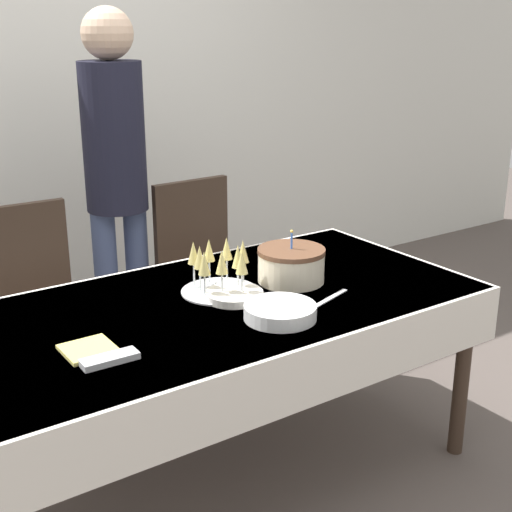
{
  "coord_description": "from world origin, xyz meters",
  "views": [
    {
      "loc": [
        -1.22,
        -2.0,
        1.67
      ],
      "look_at": [
        0.2,
        0.04,
        0.84
      ],
      "focal_mm": 50.0,
      "sensor_mm": 36.0,
      "label": 1
    }
  ],
  "objects_px": {
    "plate_stack_main": "(280,312)",
    "champagne_tray": "(220,266)",
    "dining_chair_far_right": "(205,272)",
    "plate_stack_dessert": "(234,295)",
    "person_standing": "(115,164)",
    "dining_chair_far_left": "(34,309)",
    "birthday_cake": "(291,265)"
  },
  "relations": [
    {
      "from": "dining_chair_far_right",
      "to": "person_standing",
      "type": "xyz_separation_m",
      "value": [
        -0.35,
        0.18,
        0.54
      ]
    },
    {
      "from": "dining_chair_far_right",
      "to": "plate_stack_main",
      "type": "height_order",
      "value": "dining_chair_far_right"
    },
    {
      "from": "dining_chair_far_right",
      "to": "champagne_tray",
      "type": "xyz_separation_m",
      "value": [
        -0.36,
        -0.72,
        0.31
      ]
    },
    {
      "from": "dining_chair_far_left",
      "to": "dining_chair_far_right",
      "type": "distance_m",
      "value": 0.83
    },
    {
      "from": "plate_stack_main",
      "to": "person_standing",
      "type": "distance_m",
      "value": 1.26
    },
    {
      "from": "dining_chair_far_right",
      "to": "plate_stack_dessert",
      "type": "distance_m",
      "value": 0.91
    },
    {
      "from": "dining_chair_far_left",
      "to": "person_standing",
      "type": "xyz_separation_m",
      "value": [
        0.48,
        0.18,
        0.54
      ]
    },
    {
      "from": "dining_chair_far_left",
      "to": "birthday_cake",
      "type": "distance_m",
      "value": 1.12
    },
    {
      "from": "dining_chair_far_right",
      "to": "dining_chair_far_left",
      "type": "bearing_deg",
      "value": 180.0
    },
    {
      "from": "birthday_cake",
      "to": "plate_stack_dessert",
      "type": "height_order",
      "value": "birthday_cake"
    },
    {
      "from": "dining_chair_far_left",
      "to": "dining_chair_far_right",
      "type": "bearing_deg",
      "value": -0.0
    },
    {
      "from": "dining_chair_far_left",
      "to": "champagne_tray",
      "type": "relative_size",
      "value": 3.34
    },
    {
      "from": "plate_stack_main",
      "to": "champagne_tray",
      "type": "bearing_deg",
      "value": 95.48
    },
    {
      "from": "plate_stack_dessert",
      "to": "person_standing",
      "type": "height_order",
      "value": "person_standing"
    },
    {
      "from": "dining_chair_far_left",
      "to": "champagne_tray",
      "type": "xyz_separation_m",
      "value": [
        0.47,
        -0.72,
        0.31
      ]
    },
    {
      "from": "champagne_tray",
      "to": "dining_chair_far_right",
      "type": "bearing_deg",
      "value": 63.75
    },
    {
      "from": "dining_chair_far_left",
      "to": "plate_stack_main",
      "type": "height_order",
      "value": "dining_chair_far_left"
    },
    {
      "from": "champagne_tray",
      "to": "birthday_cake",
      "type": "bearing_deg",
      "value": -12.86
    },
    {
      "from": "champagne_tray",
      "to": "plate_stack_main",
      "type": "distance_m",
      "value": 0.34
    },
    {
      "from": "plate_stack_main",
      "to": "dining_chair_far_right",
      "type": "bearing_deg",
      "value": 72.82
    },
    {
      "from": "dining_chair_far_left",
      "to": "plate_stack_dessert",
      "type": "xyz_separation_m",
      "value": [
        0.48,
        -0.81,
        0.22
      ]
    },
    {
      "from": "dining_chair_far_left",
      "to": "plate_stack_main",
      "type": "relative_size",
      "value": 3.87
    },
    {
      "from": "champagne_tray",
      "to": "person_standing",
      "type": "height_order",
      "value": "person_standing"
    },
    {
      "from": "person_standing",
      "to": "birthday_cake",
      "type": "bearing_deg",
      "value": -74.36
    },
    {
      "from": "birthday_cake",
      "to": "champagne_tray",
      "type": "distance_m",
      "value": 0.29
    },
    {
      "from": "dining_chair_far_left",
      "to": "plate_stack_main",
      "type": "xyz_separation_m",
      "value": [
        0.51,
        -1.05,
        0.23
      ]
    },
    {
      "from": "dining_chair_far_right",
      "to": "plate_stack_main",
      "type": "distance_m",
      "value": 1.12
    },
    {
      "from": "dining_chair_far_right",
      "to": "plate_stack_main",
      "type": "relative_size",
      "value": 3.87
    },
    {
      "from": "dining_chair_far_right",
      "to": "birthday_cake",
      "type": "height_order",
      "value": "dining_chair_far_right"
    },
    {
      "from": "plate_stack_main",
      "to": "plate_stack_dessert",
      "type": "distance_m",
      "value": 0.24
    },
    {
      "from": "dining_chair_far_right",
      "to": "person_standing",
      "type": "bearing_deg",
      "value": 152.77
    },
    {
      "from": "dining_chair_far_left",
      "to": "person_standing",
      "type": "relative_size",
      "value": 0.55
    }
  ]
}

